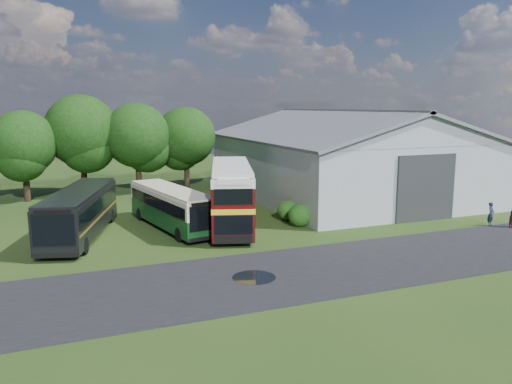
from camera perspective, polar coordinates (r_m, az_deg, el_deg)
name	(u,v)px	position (r m, az deg, el deg)	size (l,w,h in m)	color
ground	(259,258)	(28.58, 0.35, -7.53)	(120.00, 120.00, 0.00)	#1C3410
asphalt_road	(332,267)	(27.30, 8.68, -8.49)	(60.00, 8.00, 0.02)	black
puddle	(254,278)	(25.41, -0.23, -9.78)	(2.20, 2.20, 0.01)	black
storage_shed	(341,152)	(48.59, 9.68, 4.54)	(18.80, 24.80, 8.15)	gray
tree_left_b	(23,143)	(48.94, -25.05, 5.07)	(5.78, 5.78, 8.16)	black
tree_mid	(81,131)	(50.16, -19.32, 6.60)	(6.80, 6.80, 9.60)	black
tree_right_a	(137,136)	(49.68, -13.44, 6.28)	(6.26, 6.26, 8.83)	black
tree_right_b	(186,137)	(51.45, -8.02, 6.29)	(5.98, 5.98, 8.45)	black
shrub_front	(300,226)	(36.10, 4.99, -3.87)	(1.70, 1.70, 1.70)	#194714
shrub_mid	(288,220)	(37.84, 3.63, -3.21)	(1.60, 1.60, 1.60)	#194714
bus_green_single	(172,207)	(35.46, -9.61, -1.72)	(4.24, 10.56, 2.84)	black
bus_maroon_double	(231,196)	(34.98, -2.84, -0.50)	(5.77, 10.88, 4.54)	black
bus_dark_single	(80,212)	(34.54, -19.46, -2.20)	(5.75, 11.63, 3.13)	black
visitor_a	(491,214)	(39.46, 25.26, -2.33)	(0.63, 0.41, 1.72)	#181C36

